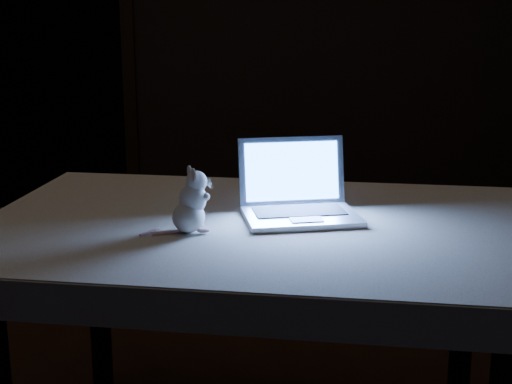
# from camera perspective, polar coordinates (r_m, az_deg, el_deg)

# --- Properties ---
(back_wall) EXTENTS (4.50, 0.04, 2.60)m
(back_wall) POSITION_cam_1_polar(r_m,az_deg,el_deg) (4.82, -2.51, 13.88)
(back_wall) COLOR black
(back_wall) RESTS_ON ground
(doorway) EXTENTS (1.06, 0.36, 2.13)m
(doorway) POSITION_cam_1_polar(r_m,az_deg,el_deg) (5.00, -15.39, 10.71)
(doorway) COLOR black
(doorway) RESTS_ON back_wall
(table) EXTENTS (1.52, 1.10, 0.76)m
(table) POSITION_cam_1_polar(r_m,az_deg,el_deg) (2.14, 0.21, -12.22)
(table) COLOR black
(table) RESTS_ON floor
(tablecloth) EXTENTS (1.52, 1.02, 0.09)m
(tablecloth) POSITION_cam_1_polar(r_m,az_deg,el_deg) (2.03, -1.77, -3.50)
(tablecloth) COLOR beige
(tablecloth) RESTS_ON table
(laptop) EXTENTS (0.35, 0.32, 0.21)m
(laptop) POSITION_cam_1_polar(r_m,az_deg,el_deg) (2.00, 3.54, 0.72)
(laptop) COLOR silver
(laptop) RESTS_ON tablecloth
(plush_mouse) EXTENTS (0.13, 0.13, 0.17)m
(plush_mouse) POSITION_cam_1_polar(r_m,az_deg,el_deg) (1.90, -5.24, -0.65)
(plush_mouse) COLOR white
(plush_mouse) RESTS_ON tablecloth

